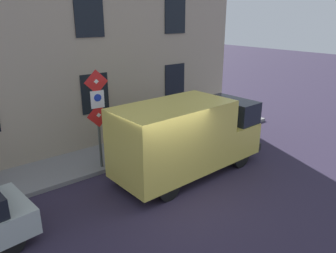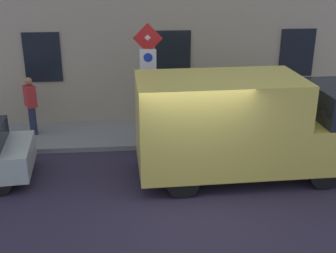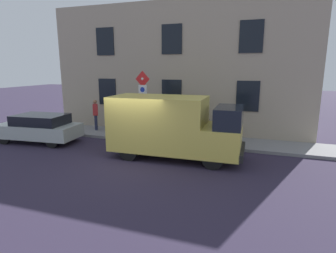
# 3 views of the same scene
# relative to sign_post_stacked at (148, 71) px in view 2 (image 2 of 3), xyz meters

# --- Properties ---
(ground_plane) EXTENTS (80.00, 80.00, 0.00)m
(ground_plane) POSITION_rel_sign_post_stacked_xyz_m (-2.57, -0.85, -2.23)
(ground_plane) COLOR #2C253A
(sidewalk_slab) EXTENTS (2.10, 16.36, 0.14)m
(sidewalk_slab) POSITION_rel_sign_post_stacked_xyz_m (0.85, -0.85, -2.16)
(sidewalk_slab) COLOR gray
(sidewalk_slab) RESTS_ON ground_plane
(building_facade) EXTENTS (0.75, 14.36, 7.03)m
(building_facade) POSITION_rel_sign_post_stacked_xyz_m (2.25, -0.85, 1.28)
(building_facade) COLOR tan
(building_facade) RESTS_ON ground_plane
(sign_post_stacked) EXTENTS (0.18, 0.56, 3.22)m
(sign_post_stacked) POSITION_rel_sign_post_stacked_xyz_m (0.00, 0.00, 0.00)
(sign_post_stacked) COLOR #474C47
(sign_post_stacked) RESTS_ON sidewalk_slab
(delivery_van) EXTENTS (2.16, 5.39, 2.50)m
(delivery_van) POSITION_rel_sign_post_stacked_xyz_m (-1.91, -2.15, -0.90)
(delivery_van) COLOR #DDC752
(delivery_van) RESTS_ON ground_plane
(bicycle_green) EXTENTS (0.48, 1.72, 0.89)m
(bicycle_green) POSITION_rel_sign_post_stacked_xyz_m (1.35, -3.44, -1.72)
(bicycle_green) COLOR black
(bicycle_green) RESTS_ON sidewalk_slab
(bicycle_orange) EXTENTS (0.46, 1.71, 0.89)m
(bicycle_orange) POSITION_rel_sign_post_stacked_xyz_m (1.35, -2.66, -1.72)
(bicycle_orange) COLOR black
(bicycle_orange) RESTS_ON sidewalk_slab
(bicycle_red) EXTENTS (0.47, 1.71, 0.89)m
(bicycle_red) POSITION_rel_sign_post_stacked_xyz_m (1.35, -1.87, -1.72)
(bicycle_red) COLOR black
(bicycle_red) RESTS_ON sidewalk_slab
(pedestrian) EXTENTS (0.48, 0.43, 1.72)m
(pedestrian) POSITION_rel_sign_post_stacked_xyz_m (1.00, 3.40, -1.16)
(pedestrian) COLOR #262B47
(pedestrian) RESTS_ON sidewalk_slab
(litter_bin) EXTENTS (0.44, 0.44, 0.90)m
(litter_bin) POSITION_rel_sign_post_stacked_xyz_m (0.15, -0.73, -1.64)
(litter_bin) COLOR #2D5133
(litter_bin) RESTS_ON sidewalk_slab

